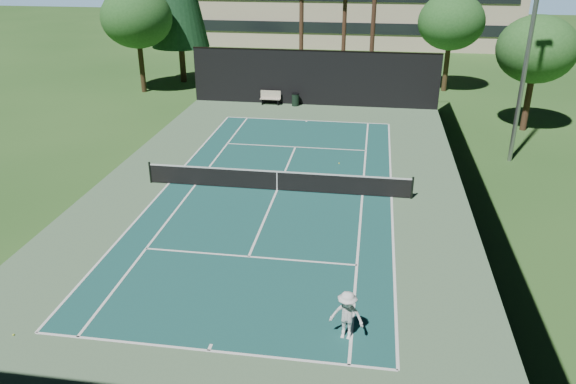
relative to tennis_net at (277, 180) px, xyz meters
name	(u,v)px	position (x,y,z in m)	size (l,w,h in m)	color
ground	(277,190)	(0.00, 0.00, -0.56)	(160.00, 160.00, 0.00)	#2A5520
apron_slab	(277,190)	(0.00, 0.00, -0.55)	(18.00, 32.00, 0.01)	#517451
court_surface	(277,190)	(0.00, 0.00, -0.55)	(10.97, 23.77, 0.01)	#184D49
court_lines	(277,190)	(0.00, 0.00, -0.54)	(11.07, 23.87, 0.01)	white
tennis_net	(277,180)	(0.00, 0.00, 0.00)	(12.90, 0.10, 1.10)	black
fence	(277,151)	(0.00, 0.06, 1.45)	(18.04, 32.05, 4.03)	black
player	(347,316)	(3.95, -10.64, 0.25)	(1.04, 0.60, 1.61)	white
tennis_ball_a	(13,335)	(-6.09, -12.10, -0.52)	(0.07, 0.07, 0.07)	#BFDA31
tennis_ball_b	(264,180)	(-0.88, 1.16, -0.52)	(0.07, 0.07, 0.07)	#E2F437
tennis_ball_c	(339,163)	(2.73, 4.06, -0.52)	(0.07, 0.07, 0.07)	#EFF537
tennis_ball_d	(203,146)	(-5.41, 5.69, -0.53)	(0.06, 0.06, 0.06)	#D5F638
park_bench	(270,97)	(-3.18, 15.66, -0.01)	(1.50, 0.45, 1.02)	beige
trash_bin	(295,99)	(-1.30, 15.56, -0.08)	(0.56, 0.56, 0.95)	black
decid_tree_a	(451,22)	(10.00, 22.00, 4.86)	(5.12, 5.12, 7.62)	#46341E
decid_tree_b	(537,50)	(14.00, 12.00, 4.52)	(4.80, 4.80, 7.14)	#4F3322
decid_tree_c	(137,18)	(-14.00, 18.00, 5.21)	(5.44, 5.44, 8.09)	#3F2E1B
campus_building	(342,6)	(0.00, 45.98, 3.65)	(40.50, 12.50, 8.30)	beige
light_pole	(530,41)	(12.00, 6.00, 5.90)	(0.90, 0.25, 12.22)	gray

